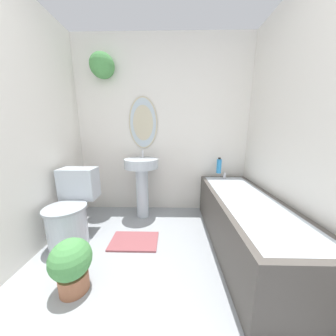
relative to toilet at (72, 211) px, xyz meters
The scene contains 8 objects.
wall_back 1.51m from the toilet, 44.06° to the left, with size 2.49×0.31×2.40m.
wall_right 2.33m from the toilet, ahead, with size 0.06×2.37×2.40m.
toilet is the anchor object (origin of this frame).
pedestal_sink 0.89m from the toilet, 40.30° to the left, with size 0.44×0.44×0.91m.
bathtub 1.79m from the toilet, ahead, with size 0.61×1.66×0.60m.
shampoo_bottle 1.86m from the toilet, 20.99° to the left, with size 0.06×0.06×0.21m.
potted_plant 0.68m from the toilet, 60.82° to the right, with size 0.29×0.29×0.41m.
bath_mat 0.73m from the toilet, ahead, with size 0.50×0.32×0.02m.
Camera 1 is at (0.12, -0.18, 1.17)m, focal length 18.00 mm.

